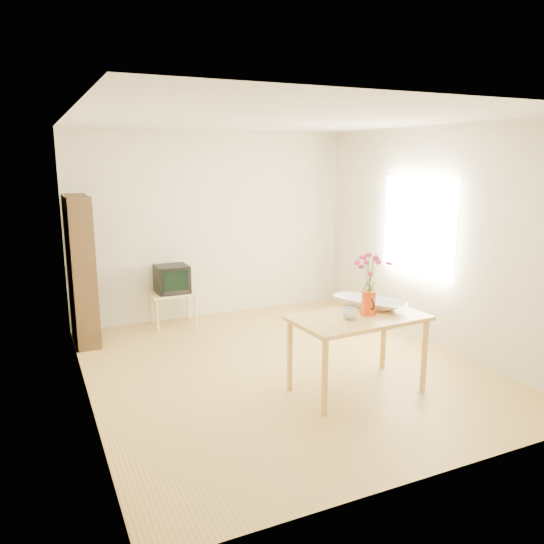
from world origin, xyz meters
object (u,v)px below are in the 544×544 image
pitcher (369,304)px  bowl (370,284)px  television (172,278)px  table (358,325)px  mug (350,313)px

pitcher → bowl: bearing=66.0°
television → bowl: bearing=-62.4°
table → pitcher: (0.11, -0.00, 0.20)m
mug → bowl: (0.41, 0.27, 0.18)m
table → pitcher: size_ratio=5.60×
bowl → pitcher: bearing=-127.0°
mug → television: mug is taller
bowl → television: (-1.38, 2.56, -0.34)m
table → pitcher: 0.23m
mug → bowl: 0.53m
table → mug: bearing=-163.2°
pitcher → mug: size_ratio=1.71×
table → bowl: size_ratio=2.61×
mug → bowl: size_ratio=0.27×
table → television: size_ratio=3.08×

